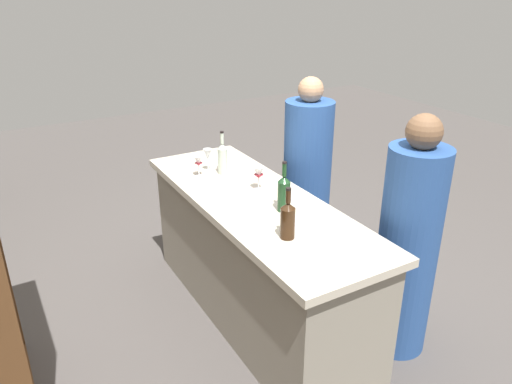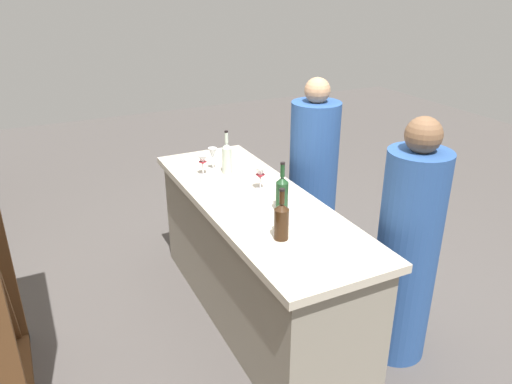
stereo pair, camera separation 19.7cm
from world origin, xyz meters
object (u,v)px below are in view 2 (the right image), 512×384
Objects in this scene: person_left_guest at (313,186)px; person_center_guest at (407,254)px; wine_bottle_leftmost_amber_brown at (281,220)px; wine_bottle_center_clear_pale at (227,157)px; wine_bottle_second_left_olive_green at (282,193)px; wine_glass_near_left at (260,174)px; wine_glass_near_center at (213,154)px; wine_glass_near_right at (203,161)px.

person_left_guest is 1.14m from person_center_guest.
wine_bottle_center_clear_pale is at bearing -6.74° from wine_bottle_leftmost_amber_brown.
wine_bottle_second_left_olive_green reaches higher than wine_glass_near_left.
wine_bottle_second_left_olive_green reaches higher than wine_glass_near_center.
wine_bottle_second_left_olive_green is 0.82m from wine_glass_near_right.
wine_bottle_center_clear_pale is 0.20× the size of person_left_guest.
wine_bottle_center_clear_pale is 0.18m from wine_glass_near_right.
wine_glass_near_right is (0.79, 0.22, -0.01)m from wine_bottle_second_left_olive_green.
wine_glass_near_right is (0.42, 0.26, -0.00)m from wine_glass_near_left.
wine_bottle_leftmost_amber_brown reaches higher than wine_glass_near_center.
wine_bottle_center_clear_pale is 2.09× the size of wine_glass_near_right.
person_center_guest is (-1.29, -0.82, -0.31)m from wine_glass_near_right.
wine_glass_near_center is at bearing 7.76° from wine_bottle_second_left_olive_green.
wine_bottle_center_clear_pale is at bearing -71.71° from person_center_guest.
wine_bottle_leftmost_amber_brown is 0.70m from wine_glass_near_left.
wine_bottle_leftmost_amber_brown is at bearing 68.35° from person_left_guest.
wine_glass_near_right is at bearing 2.72° from wine_bottle_leftmost_amber_brown.
wine_bottle_leftmost_amber_brown is 1.95× the size of wine_glass_near_right.
wine_bottle_second_left_olive_green is 2.09× the size of wine_glass_near_right.
person_center_guest is at bearing -147.52° from wine_glass_near_right.
wine_glass_near_right is 0.10× the size of person_left_guest.
wine_bottle_second_left_olive_green is at bearing 174.67° from wine_glass_near_left.
wine_glass_near_right is 0.93m from person_left_guest.
wine_glass_near_left is (0.67, -0.21, -0.00)m from wine_bottle_leftmost_amber_brown.
person_center_guest is at bearing -146.90° from wine_glass_near_left.
person_center_guest is at bearing -152.25° from wine_glass_near_center.
wine_glass_near_right is 1.56m from person_center_guest.
wine_glass_near_left is 0.95× the size of wine_glass_near_center.
person_center_guest is (-0.19, -0.77, -0.31)m from wine_bottle_leftmost_amber_brown.
wine_glass_near_center is at bearing 34.11° from wine_bottle_center_clear_pale.
wine_glass_near_left is 0.10× the size of person_center_guest.
wine_glass_near_left is (-0.39, -0.08, -0.01)m from wine_bottle_center_clear_pale.
wine_glass_near_right is at bearing 15.76° from wine_bottle_second_left_olive_green.
wine_bottle_leftmost_amber_brown reaches higher than wine_glass_near_left.
wine_bottle_center_clear_pale is (0.75, 0.05, -0.00)m from wine_bottle_second_left_olive_green.
wine_bottle_center_clear_pale reaches higher than wine_glass_near_left.
wine_glass_near_left is 1.05× the size of wine_glass_near_right.
wine_glass_near_left is 0.50m from wine_glass_near_right.
wine_glass_near_left is at bearing -168.37° from wine_bottle_center_clear_pale.
wine_glass_near_right is (1.09, 0.05, -0.00)m from wine_bottle_leftmost_amber_brown.
person_left_guest reaches higher than wine_glass_near_center.
person_center_guest reaches higher than wine_bottle_second_left_olive_green.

